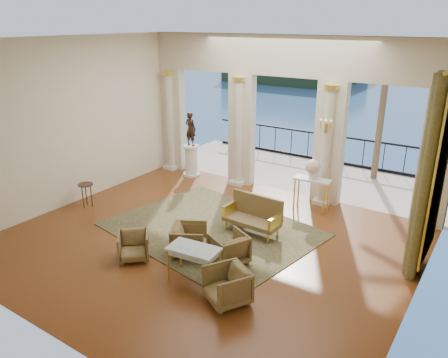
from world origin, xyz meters
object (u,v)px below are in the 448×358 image
Objects in this scene: armchair_c at (229,247)px; game_table at (194,251)px; settee at (254,215)px; console_table at (312,184)px; armchair_b at (227,284)px; armchair_d at (189,238)px; side_table at (86,187)px; pedestal at (191,161)px; armchair_a at (133,245)px; statue at (191,129)px.

armchair_c is 0.98m from game_table.
settee is 2.08m from console_table.
armchair_b is 1.02× the size of armchair_c.
side_table is (-3.94, 0.47, 0.20)m from armchair_d.
pedestal is (-4.05, 3.94, 0.13)m from armchair_c.
armchair_c is 0.97× the size of armchair_d.
armchair_a is 5.44m from pedestal.
settee is 2.45m from game_table.
armchair_b is 7.11m from statue.
armchair_b is 1.02m from game_table.
armchair_c is 0.52× the size of settee.
console_table is (-0.38, 4.67, 0.39)m from armchair_b.
pedestal is (-4.79, 5.12, 0.12)m from armchair_b.
settee is at bearing 15.97° from armchair_a.
armchair_d is (0.87, 0.82, 0.04)m from armchair_a.
statue reaches higher than pedestal.
armchair_b is 0.53× the size of settee.
statue is at bearing 71.40° from armchair_a.
game_table is (-0.22, -0.92, 0.26)m from armchair_c.
armchair_b is 0.68× the size of statue.
pedestal is at bearing 7.63° from armchair_d.
armchair_c is at bearing 70.05° from game_table.
side_table is at bearing -102.49° from pedestal.
settee is 1.37× the size of pedestal.
game_table is 6.19m from pedestal.
armchair_a is 0.62× the size of game_table.
pedestal is 1.54× the size of side_table.
armchair_b is 1.93m from armchair_d.
side_table is (-4.59, -1.24, 0.12)m from settee.
statue is at bearing 7.63° from armchair_d.
armchair_a is 5.58m from statue.
armchair_b reaches higher than game_table.
pedestal is at bearing 77.51° from side_table.
armchair_b is at bearing -88.50° from console_table.
statue is (-4.79, 5.12, 1.20)m from armchair_b.
statue is at bearing 121.82° from game_table.
pedestal is at bearing 171.00° from console_table.
armchair_d is at bearing 127.06° from game_table.
armchair_d reaches higher than armchair_b.
pedestal is at bearing 149.32° from settee.
armchair_d is at bearing -52.74° from pedestal.
statue reaches higher than game_table.
statue is 3.87m from side_table.
armchair_b is at bearing -46.87° from pedestal.
armchair_d is 3.98m from side_table.
side_table is (-3.07, 1.30, 0.24)m from armchair_a.
armchair_d is at bearing -108.69° from settee.
settee reaches higher than armchair_b.
statue is at bearing -108.40° from armchair_c.
side_table is at bearing -151.66° from console_table.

